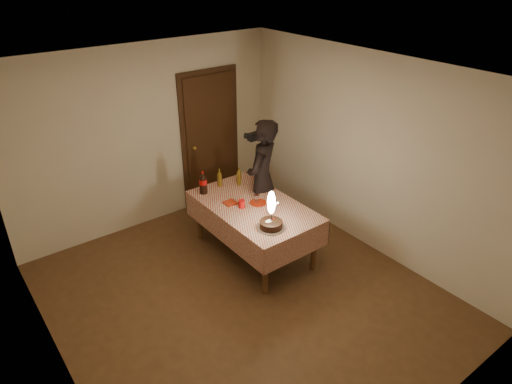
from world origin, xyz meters
TOP-DOWN VIEW (x-y plane):
  - ground at (0.00, 0.00)m, footprint 4.00×4.50m
  - room_shell at (0.03, 0.08)m, footprint 4.04×4.54m
  - dining_table at (0.63, 0.63)m, footprint 1.02×1.72m
  - birthday_cake at (0.46, 0.07)m, footprint 0.34×0.34m
  - red_plate at (0.70, 0.63)m, footprint 0.22×0.22m
  - red_cup at (0.47, 0.67)m, footprint 0.08×0.08m
  - clear_cup at (0.71, 0.68)m, footprint 0.07×0.07m
  - napkin_stack at (0.41, 0.84)m, footprint 0.15×0.15m
  - cola_bottle at (0.29, 1.29)m, footprint 0.10×0.10m
  - amber_bottle_left at (0.58, 1.34)m, footprint 0.06×0.06m
  - amber_bottle_right at (0.81, 1.21)m, footprint 0.06×0.06m
  - photographer at (1.01, 0.94)m, footprint 0.75×0.68m

SIDE VIEW (x-z plane):
  - ground at x=0.00m, z-range -0.01..0.01m
  - dining_table at x=0.63m, z-range 0.27..1.01m
  - red_plate at x=0.70m, z-range 0.74..0.75m
  - napkin_stack at x=0.41m, z-range 0.74..0.76m
  - clear_cup at x=0.71m, z-range 0.74..0.83m
  - red_cup at x=0.47m, z-range 0.74..0.84m
  - amber_bottle_left at x=0.58m, z-range 0.73..0.99m
  - amber_bottle_right at x=0.81m, z-range 0.73..0.99m
  - photographer at x=1.01m, z-range 0.00..1.72m
  - birthday_cake at x=0.46m, z-range 0.62..1.10m
  - cola_bottle at x=0.29m, z-range 0.74..1.05m
  - room_shell at x=0.03m, z-range 0.34..2.96m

